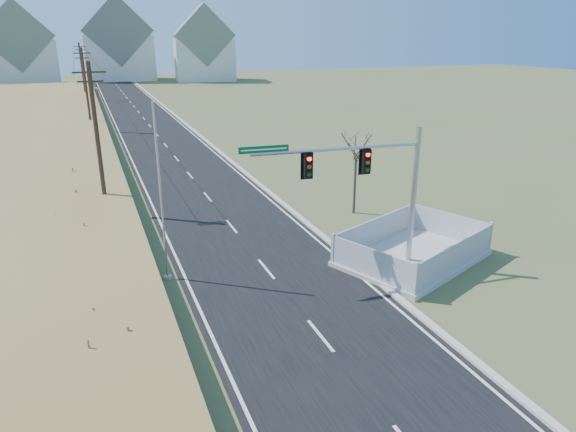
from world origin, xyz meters
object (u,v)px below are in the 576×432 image
object	(u,v)px
open_sign	(391,281)
traffic_signal_mast	(378,185)
flagpole	(162,213)
bare_tree	(357,144)
fence_enclosure	(413,255)

from	to	relation	value
open_sign	traffic_signal_mast	bearing A→B (deg)	91.65
traffic_signal_mast	open_sign	xyz separation A→B (m)	(-0.17, -1.81, -3.83)
flagpole	bare_tree	xyz separation A→B (m)	(12.11, 4.89, 1.12)
open_sign	fence_enclosure	bearing A→B (deg)	45.87
flagpole	bare_tree	size ratio (longest dim) A/B	1.49
flagpole	bare_tree	distance (m)	13.11
open_sign	flagpole	world-z (taller)	flagpole
open_sign	bare_tree	xyz separation A→B (m)	(3.18, 9.27, 3.97)
flagpole	bare_tree	bearing A→B (deg)	22.01
flagpole	bare_tree	world-z (taller)	flagpole
flagpole	traffic_signal_mast	bearing A→B (deg)	-15.75
traffic_signal_mast	fence_enclosure	xyz separation A→B (m)	(2.33, 0.21, -3.82)
bare_tree	traffic_signal_mast	bearing A→B (deg)	-112.01
bare_tree	open_sign	bearing A→B (deg)	-108.95
traffic_signal_mast	open_sign	distance (m)	4.24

